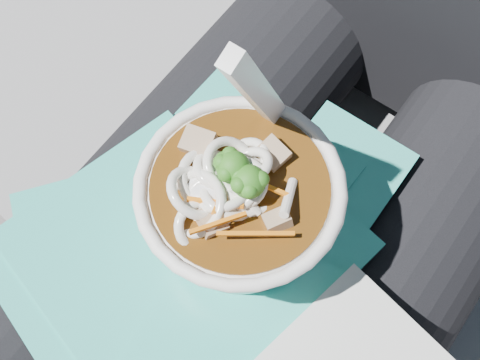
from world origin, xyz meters
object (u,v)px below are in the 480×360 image
Objects in this scene: stone_ledge at (311,248)px; udon_bowl at (239,203)px; person_body at (310,175)px; lap at (248,270)px; plastic_bag at (195,253)px.

stone_ledge is 0.45m from udon_bowl.
stone_ledge is at bearing 90.00° from person_body.
udon_bowl reaches higher than lap.
person_body is at bearing 79.03° from plastic_bag.
plastic_bag reaches higher than lap.
udon_bowl is at bearing -92.85° from stone_ledge.
udon_bowl is at bearing -94.59° from person_body.
person_body reaches higher than stone_ledge.
stone_ledge is 1.02× the size of person_body.
person_body is at bearing 90.00° from lap.
udon_bowl is (-0.01, -0.00, 0.14)m from lap.
stone_ledge is 0.32m from lap.
lap is 0.14m from udon_bowl.
stone_ledge is 5.19× the size of udon_bowl.
plastic_bag is (-0.02, -0.18, 0.37)m from stone_ledge.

